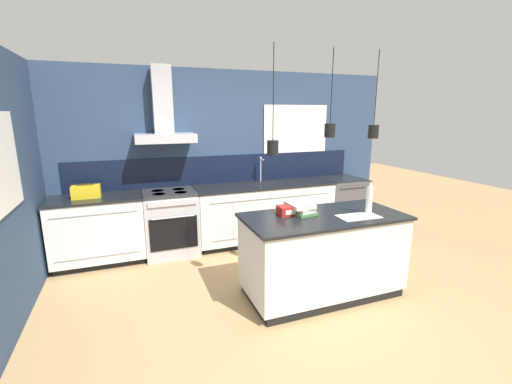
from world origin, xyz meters
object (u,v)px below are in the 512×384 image
Objects in this scene: bottle_on_island at (369,200)px; red_supply_box at (287,210)px; oven_range at (171,223)px; dishwasher at (340,204)px; yellow_toolbox at (86,192)px; book_stack at (300,208)px.

red_supply_box is (-0.84, 0.28, -0.11)m from bottle_on_island.
bottle_on_island is (1.88, -1.87, 0.61)m from oven_range.
dishwasher is (2.84, 0.00, -0.00)m from oven_range.
dishwasher is at bearing -0.00° from yellow_toolbox.
dishwasher is 3.91m from yellow_toolbox.
red_supply_box is at bearing -56.63° from oven_range.
yellow_toolbox is (-3.87, 0.00, 0.54)m from dishwasher.
yellow_toolbox reaches higher than red_supply_box.
book_stack is (-1.63, -1.60, 0.52)m from dishwasher.
oven_range is at bearing 123.37° from red_supply_box.
oven_range is 2.50× the size of bottle_on_island.
oven_range is at bearing 126.98° from book_stack.
bottle_on_island is 1.88× the size of red_supply_box.
bottle_on_island is 1.07× the size of yellow_toolbox.
book_stack is at bearing -53.02° from oven_range.
dishwasher is at bearing 44.43° from book_stack.
book_stack is 1.79× the size of red_supply_box.
yellow_toolbox reaches higher than oven_range.
bottle_on_island is 0.89m from red_supply_box.
bottle_on_island is (-0.95, -1.87, 0.61)m from dishwasher.
red_supply_box is 2.62m from yellow_toolbox.
red_supply_box is at bearing -138.26° from dishwasher.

